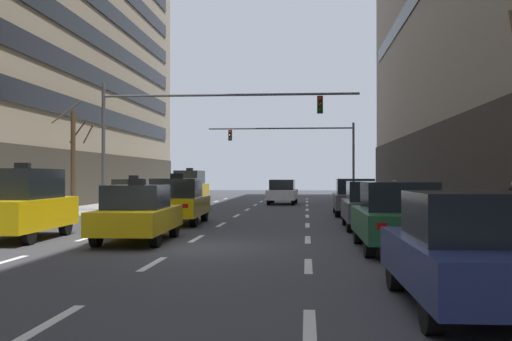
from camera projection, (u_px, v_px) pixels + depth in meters
The scene contains 42 objects.
ground_plane at pixel (183, 247), 15.41m from camera, with size 120.00×120.00×0.00m, color #38383D.
sidewalk_right at pixel (503, 247), 14.73m from camera, with size 3.15×80.00×0.14m, color gray.
lane_stripe_l1_s3 at pixel (4, 262), 12.70m from camera, with size 0.16×2.00×0.01m, color silver.
lane_stripe_l1_s4 at pixel (89, 238), 17.68m from camera, with size 0.16×2.00×0.01m, color silver.
lane_stripe_l1_s5 at pixel (137, 224), 22.66m from camera, with size 0.16×2.00×0.01m, color silver.
lane_stripe_l1_s6 at pixel (167, 215), 27.64m from camera, with size 0.16×2.00×0.01m, color silver.
lane_stripe_l1_s7 at pixel (189, 209), 32.63m from camera, with size 0.16×2.00×0.01m, color silver.
lane_stripe_l1_s8 at pixel (204, 205), 37.61m from camera, with size 0.16×2.00×0.01m, color silver.
lane_stripe_l1_s9 at pixel (216, 201), 42.59m from camera, with size 0.16×2.00×0.01m, color silver.
lane_stripe_l1_s10 at pixel (226, 199), 47.57m from camera, with size 0.16×2.00×0.01m, color silver.
lane_stripe_l2_s2 at pixel (50, 323), 7.44m from camera, with size 0.16×2.00×0.01m, color silver.
lane_stripe_l2_s3 at pixel (153, 264), 12.42m from camera, with size 0.16×2.00×0.01m, color silver.
lane_stripe_l2_s4 at pixel (197, 239), 17.41m from camera, with size 0.16×2.00×0.01m, color silver.
lane_stripe_l2_s5 at pixel (221, 225), 22.39m from camera, with size 0.16×2.00×0.01m, color silver.
lane_stripe_l2_s6 at pixel (237, 216), 27.37m from camera, with size 0.16×2.00×0.01m, color silver.
lane_stripe_l2_s7 at pixel (247, 209), 32.35m from camera, with size 0.16×2.00×0.01m, color silver.
lane_stripe_l2_s8 at pixel (255, 205), 37.33m from camera, with size 0.16×2.00×0.01m, color silver.
lane_stripe_l2_s9 at pixel (261, 201), 42.32m from camera, with size 0.16×2.00×0.01m, color silver.
lane_stripe_l2_s10 at pixel (266, 199), 47.30m from camera, with size 0.16×2.00×0.01m, color silver.
lane_stripe_l3_s2 at pixel (310, 328), 7.17m from camera, with size 0.16×2.00×0.01m, color silver.
lane_stripe_l3_s3 at pixel (308, 266), 12.15m from camera, with size 0.16×2.00×0.01m, color silver.
lane_stripe_l3_s4 at pixel (308, 240), 17.13m from camera, with size 0.16×2.00×0.01m, color silver.
lane_stripe_l3_s5 at pixel (307, 225), 22.11m from camera, with size 0.16×2.00×0.01m, color silver.
lane_stripe_l3_s6 at pixel (307, 216), 27.10m from camera, with size 0.16×2.00×0.01m, color silver.
lane_stripe_l3_s7 at pixel (307, 210), 32.08m from camera, with size 0.16×2.00×0.01m, color silver.
lane_stripe_l3_s8 at pixel (307, 205), 37.06m from camera, with size 0.16×2.00×0.01m, color silver.
lane_stripe_l3_s9 at pixel (307, 202), 42.04m from camera, with size 0.16×2.00×0.01m, color silver.
lane_stripe_l3_s10 at pixel (307, 199), 47.02m from camera, with size 0.16×2.00×0.01m, color silver.
taxi_driving_0 at pixel (135, 197), 28.43m from camera, with size 2.08×4.55×1.86m.
taxi_driving_1 at pixel (22, 204), 17.16m from camera, with size 1.86×4.26×2.22m.
taxi_driving_2 at pixel (138, 214), 16.56m from camera, with size 1.92×4.29×1.76m.
taxi_driving_3 at pixel (190, 186), 41.58m from camera, with size 2.04×4.60×2.38m.
taxi_driving_4 at pixel (177, 201), 22.77m from camera, with size 2.11×4.71×1.93m.
car_driving_5 at pixel (282, 192), 38.48m from camera, with size 1.94×4.30×1.59m.
car_parked_0 at pixel (470, 252), 8.15m from camera, with size 1.87×4.36×1.62m.
car_parked_1 at pixel (397, 217), 14.63m from camera, with size 1.92×4.53×1.69m.
car_parked_2 at pixel (371, 205), 20.60m from camera, with size 1.87×4.41×1.65m.
car_parked_3 at pixel (355, 197), 27.55m from camera, with size 1.97×4.58×1.71m.
traffic_signal_0 at pixel (186, 120), 29.29m from camera, with size 12.73×0.35×6.33m.
traffic_signal_1 at pixel (304, 144), 46.87m from camera, with size 11.53×0.35×5.86m.
street_tree_1 at pixel (73, 158), 28.01m from camera, with size 2.12×1.22×5.37m.
pedestrian_1 at pixel (395, 193), 29.09m from camera, with size 0.45×0.36×1.50m.
Camera 1 is at (3.20, -15.21, 1.85)m, focal length 41.79 mm.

